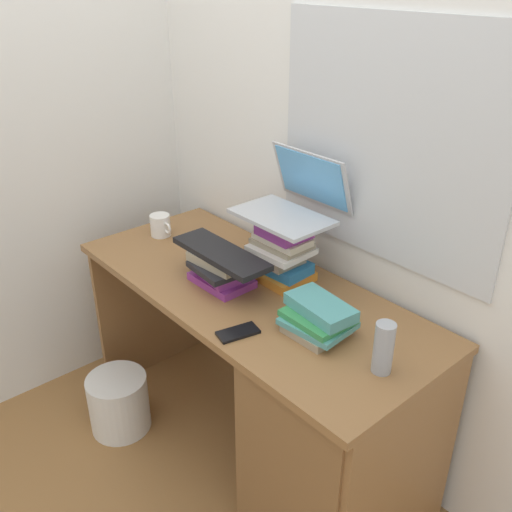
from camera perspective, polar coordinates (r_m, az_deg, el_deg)
The scene contains 14 objects.
ground_plane at distance 2.59m, azimuth -0.57°, elevation -18.08°, with size 6.00×6.00×0.00m, color olive.
wall_back at distance 2.14m, azimuth 6.84°, elevation 12.34°, with size 6.00×0.06×2.60m.
wall_left at distance 2.70m, azimuth -14.81°, elevation 14.79°, with size 0.05×6.00×2.60m, color silver.
desk at distance 2.09m, azimuth 6.04°, elevation -15.88°, with size 1.50×0.63×0.77m.
book_stack_tall at distance 2.12m, azimuth 2.56°, elevation 0.48°, with size 0.23×0.19×0.25m.
book_stack_keyboard_riser at distance 2.11m, azimuth -3.57°, elevation -1.36°, with size 0.23×0.19×0.12m.
book_stack_side at distance 1.85m, azimuth 6.29°, elevation -6.18°, with size 0.24×0.19×0.11m.
laptop at distance 2.08m, azimuth 3.87°, elevation 5.60°, with size 0.36×0.30×0.23m.
keyboard at distance 2.07m, azimuth -3.54°, elevation 0.27°, with size 0.42×0.14×0.02m, color black.
computer_mouse at distance 1.95m, azimuth 3.67°, elevation -5.49°, with size 0.06×0.10×0.04m, color #A5A8AD.
mug at distance 2.53m, azimuth -9.63°, elevation 3.04°, with size 0.13×0.09×0.10m.
water_bottle at distance 1.70m, azimuth 12.69°, elevation -9.00°, with size 0.06×0.06×0.16m, color #999EA5.
cell_phone at distance 1.86m, azimuth -1.82°, elevation -7.69°, with size 0.07×0.14×0.01m, color black.
wastebasket at distance 2.64m, azimuth -13.61°, elevation -14.13°, with size 0.26×0.26×0.26m, color silver.
Camera 1 is at (1.39, -1.18, 1.85)m, focal length 39.81 mm.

